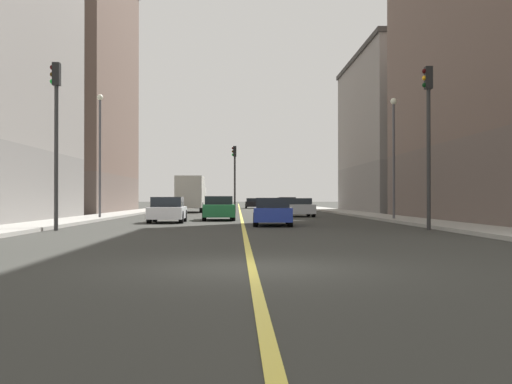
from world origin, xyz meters
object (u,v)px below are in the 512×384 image
Objects in this scene: traffic_light_right_near at (56,123)px; car_black at (253,203)px; building_left_mid at (401,134)px; traffic_light_left_near at (428,125)px; car_white at (168,210)px; box_truck at (191,194)px; car_blue at (273,212)px; street_lamp_left_near at (394,145)px; building_right_midblock at (74,86)px; street_lamp_right_near at (100,143)px; car_yellow at (207,203)px; car_silver at (299,207)px; car_red at (286,205)px; traffic_light_median_far at (235,169)px; car_green at (218,209)px.

traffic_light_right_near is 1.59× the size of car_black.
traffic_light_left_near is at bearing -102.64° from building_left_mid.
car_white is 0.50× the size of box_truck.
traffic_light_left_near reaches higher than car_blue.
car_white is at bearing -172.75° from street_lamp_left_near.
car_black is (5.58, 44.22, -0.03)m from car_white.
building_right_midblock reaches higher than car_white.
street_lamp_left_near is at bearing -41.74° from building_right_midblock.
street_lamp_right_near is 1.73× the size of car_yellow.
car_yellow is (10.27, 25.48, -10.32)m from building_right_midblock.
car_silver is at bearing -129.25° from building_left_mid.
car_white is (-8.11, -24.01, -0.01)m from car_red.
car_yellow is at bearing 97.86° from traffic_light_median_far.
building_right_midblock is 29.37m from car_black.
car_green is at bearing -7.91° from street_lamp_right_near.
car_white is 44.57m from car_black.
street_lamp_right_near is 8.11m from car_green.
car_silver is at bearing 58.42° from traffic_light_right_near.
car_yellow reaches higher than car_black.
traffic_light_median_far is at bearing 105.19° from traffic_light_left_near.
street_lamp_left_near reaches higher than car_white.
building_left_mid reaches higher than car_red.
car_silver is at bearing 116.62° from street_lamp_left_near.
car_white is at bearing 144.82° from car_blue.
car_red is 13.59m from car_silver.
traffic_light_right_near reaches higher than car_red.
building_left_mid is at bearing 55.11° from traffic_light_right_near.
car_silver is at bearing 52.29° from car_green.
street_lamp_right_near is at bearing 94.46° from traffic_light_right_near.
car_white is (-3.42, -20.94, -3.07)m from traffic_light_median_far.
building_right_midblock is 3.83× the size of traffic_light_median_far.
street_lamp_left_near reaches higher than traffic_light_right_near.
car_green is (6.06, 11.64, -3.57)m from traffic_light_right_near.
traffic_light_left_near is at bearing -38.61° from street_lamp_right_near.
building_right_midblock is 19.53m from street_lamp_right_near.
traffic_light_median_far reaches higher than car_white.
car_red is at bearing 89.06° from car_silver.
street_lamp_right_near is at bearing -122.86° from car_red.
car_white is (-5.29, 3.73, 0.01)m from car_blue.
box_truck is (-0.24, -23.99, 1.00)m from car_yellow.
car_red is (-4.21, 22.44, -3.57)m from street_lamp_left_near.
building_left_mid reaches higher than traffic_light_left_near.
traffic_light_right_near is at bearing -99.85° from car_black.
street_lamp_left_near is 43.33m from car_black.
car_green is at bearing -86.36° from car_yellow.
street_lamp_left_near is 47.67m from car_yellow.
car_black is at bearing 85.75° from car_green.
building_left_mid is at bearing -58.75° from car_black.
building_right_midblock reaches higher than traffic_light_right_near.
street_lamp_right_near reaches higher than car_silver.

